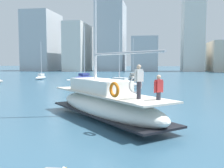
% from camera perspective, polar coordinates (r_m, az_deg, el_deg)
% --- Properties ---
extents(ground_plane, '(400.00, 400.00, 0.00)m').
position_cam_1_polar(ground_plane, '(14.76, 1.31, -7.59)').
color(ground_plane, '#38607A').
extents(main_sailboat, '(8.22, 8.73, 13.02)m').
position_cam_1_polar(main_sailboat, '(14.55, -1.47, -4.12)').
color(main_sailboat, white).
rests_on(main_sailboat, ground).
extents(moored_sloop_near, '(2.86, 5.70, 9.11)m').
position_cam_1_polar(moored_sloop_near, '(44.78, -6.25, 1.47)').
color(moored_sloop_near, navy).
rests_on(moored_sloop_near, ground).
extents(moored_catamaran, '(2.43, 5.16, 7.42)m').
position_cam_1_polar(moored_catamaran, '(47.76, 4.50, 1.61)').
color(moored_catamaran, '#B7B2A8').
rests_on(moored_catamaran, ground).
extents(moored_cutter_left, '(4.89, 3.59, 8.42)m').
position_cam_1_polar(moored_cutter_left, '(33.21, 2.06, 0.29)').
color(moored_cutter_left, white).
rests_on(moored_cutter_left, ground).
extents(moored_ketch_distant, '(1.00, 4.03, 6.83)m').
position_cam_1_polar(moored_ketch_distant, '(49.68, -15.22, 1.51)').
color(moored_ketch_distant, white).
rests_on(moored_ketch_distant, ground).
extents(waterfront_buildings, '(85.78, 18.90, 27.97)m').
position_cam_1_polar(waterfront_buildings, '(94.77, 5.67, 9.44)').
color(waterfront_buildings, '#B2B7BC').
rests_on(waterfront_buildings, ground).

